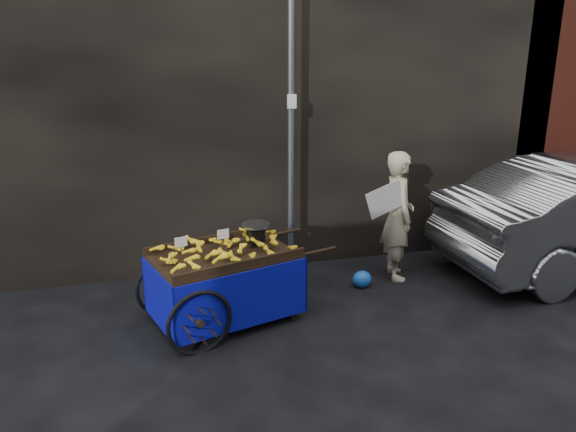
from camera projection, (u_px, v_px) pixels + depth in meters
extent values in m
plane|color=black|center=(294.00, 316.00, 6.70)|extent=(80.00, 80.00, 0.00)
cube|color=black|center=(181.00, 87.00, 8.11)|extent=(11.00, 2.00, 5.00)
cube|color=#591E14|center=(563.00, 80.00, 9.67)|extent=(3.00, 2.00, 5.00)
cylinder|color=slate|center=(291.00, 132.00, 7.37)|extent=(0.08, 0.08, 4.00)
cube|color=white|center=(292.00, 101.00, 7.21)|extent=(0.12, 0.02, 0.18)
cube|color=black|center=(224.00, 258.00, 6.39)|extent=(1.78, 1.39, 0.06)
cube|color=black|center=(208.00, 240.00, 6.74)|extent=(1.51, 0.49, 0.10)
cube|color=black|center=(242.00, 265.00, 5.99)|extent=(1.51, 0.49, 0.10)
cube|color=black|center=(293.00, 288.00, 6.52)|extent=(0.06, 0.06, 0.78)
cube|color=black|center=(261.00, 266.00, 7.16)|extent=(0.06, 0.06, 0.78)
cylinder|color=black|center=(318.00, 251.00, 6.58)|extent=(0.48, 0.18, 0.04)
cylinder|color=black|center=(284.00, 233.00, 7.22)|extent=(0.48, 0.18, 0.04)
torus|color=black|center=(200.00, 323.00, 5.82)|extent=(0.72, 0.26, 0.73)
torus|color=black|center=(165.00, 287.00, 6.68)|extent=(0.72, 0.26, 0.73)
cylinder|color=black|center=(181.00, 304.00, 6.25)|extent=(0.36, 1.07, 0.05)
cube|color=#080896|center=(245.00, 301.00, 6.08)|extent=(1.55, 0.48, 0.67)
cube|color=#080896|center=(208.00, 270.00, 6.89)|extent=(1.55, 0.48, 0.67)
cube|color=#080896|center=(159.00, 300.00, 6.09)|extent=(0.31, 0.98, 0.67)
cube|color=#080896|center=(284.00, 270.00, 6.88)|extent=(0.31, 0.98, 0.67)
cube|color=black|center=(256.00, 236.00, 6.60)|extent=(0.21, 0.18, 0.16)
cylinder|color=silver|center=(256.00, 225.00, 6.55)|extent=(0.41, 0.41, 0.03)
cube|color=white|center=(181.00, 242.00, 5.94)|extent=(0.13, 0.05, 0.11)
cube|color=white|center=(223.00, 234.00, 6.18)|extent=(0.13, 0.05, 0.11)
imported|color=#BBAB8B|center=(398.00, 216.00, 7.58)|extent=(0.52, 0.70, 1.77)
cube|color=#B6B7B0|center=(385.00, 200.00, 7.22)|extent=(0.58, 0.09, 0.50)
ellipsoid|color=blue|center=(362.00, 279.00, 7.45)|extent=(0.26, 0.21, 0.23)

